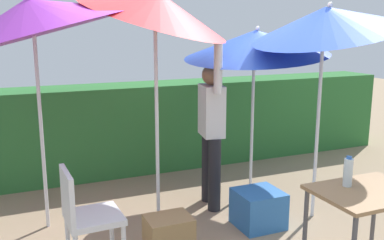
# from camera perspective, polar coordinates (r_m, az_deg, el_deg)

# --- Properties ---
(ground_plane) EXTENTS (24.00, 24.00, 0.00)m
(ground_plane) POSITION_cam_1_polar(r_m,az_deg,el_deg) (4.38, 1.59, -14.98)
(ground_plane) COLOR #9E8466
(hedge_row) EXTENTS (8.00, 0.70, 1.22)m
(hedge_row) POSITION_cam_1_polar(r_m,az_deg,el_deg) (6.21, -7.19, -0.93)
(hedge_row) COLOR #2D7033
(hedge_row) RESTS_ON ground_plane
(umbrella_rainbow) EXTENTS (1.71, 1.70, 2.09)m
(umbrella_rainbow) POSITION_cam_1_polar(r_m,az_deg,el_deg) (5.14, 8.36, 9.93)
(umbrella_rainbow) COLOR silver
(umbrella_rainbow) RESTS_ON ground_plane
(umbrella_orange) EXTENTS (1.55, 1.48, 2.61)m
(umbrella_orange) POSITION_cam_1_polar(r_m,az_deg,el_deg) (4.26, -4.66, 14.54)
(umbrella_orange) COLOR silver
(umbrella_orange) RESTS_ON ground_plane
(umbrella_yellow) EXTENTS (1.54, 1.51, 2.38)m
(umbrella_yellow) POSITION_cam_1_polar(r_m,az_deg,el_deg) (4.56, 17.20, 12.31)
(umbrella_yellow) COLOR silver
(umbrella_yellow) RESTS_ON ground_plane
(umbrella_navy) EXTENTS (1.95, 1.92, 2.53)m
(umbrella_navy) POSITION_cam_1_polar(r_m,az_deg,el_deg) (4.34, -20.17, 12.51)
(umbrella_navy) COLOR silver
(umbrella_navy) RESTS_ON ground_plane
(person_vendor) EXTENTS (0.28, 0.56, 1.88)m
(person_vendor) POSITION_cam_1_polar(r_m,az_deg,el_deg) (4.80, 2.56, -0.70)
(person_vendor) COLOR black
(person_vendor) RESTS_ON ground_plane
(chair_plastic) EXTENTS (0.46, 0.46, 0.89)m
(chair_plastic) POSITION_cam_1_polar(r_m,az_deg,el_deg) (3.72, -13.84, -11.81)
(chair_plastic) COLOR silver
(chair_plastic) RESTS_ON ground_plane
(cooler_box) EXTENTS (0.45, 0.43, 0.37)m
(cooler_box) POSITION_cam_1_polar(r_m,az_deg,el_deg) (4.57, 8.64, -11.36)
(cooler_box) COLOR #2D6BB7
(cooler_box) RESTS_ON ground_plane
(crate_cardboard) EXTENTS (0.40, 0.32, 0.37)m
(crate_cardboard) POSITION_cam_1_polar(r_m,az_deg,el_deg) (3.99, -3.06, -14.96)
(crate_cardboard) COLOR #9E7A4C
(crate_cardboard) RESTS_ON ground_plane
(folding_table) EXTENTS (0.80, 0.60, 0.79)m
(folding_table) POSITION_cam_1_polar(r_m,az_deg,el_deg) (3.62, 21.95, -9.96)
(folding_table) COLOR #4C4C51
(folding_table) RESTS_ON ground_plane
(bottle_water) EXTENTS (0.07, 0.07, 0.24)m
(bottle_water) POSITION_cam_1_polar(r_m,az_deg,el_deg) (3.58, 19.74, -6.42)
(bottle_water) COLOR silver
(bottle_water) RESTS_ON folding_table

